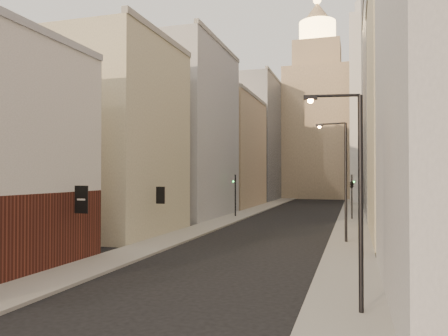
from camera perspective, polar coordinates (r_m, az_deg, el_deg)
sidewalk_left at (r=62.96m, az=4.45°, el=-5.38°), size 3.00×140.00×0.15m
sidewalk_right at (r=61.53m, az=16.42°, el=-5.44°), size 3.00×140.00×0.15m
left_bldg_beige at (r=37.57m, az=-13.50°, el=3.78°), size 8.00×12.00×16.00m
left_bldg_grey at (r=52.14m, az=-4.58°, el=4.63°), size 8.00×16.00×20.00m
left_bldg_tan at (r=69.06m, az=0.86°, el=2.00°), size 8.00×18.00×17.00m
left_bldg_wingrid at (r=88.66m, az=4.40°, el=3.61°), size 8.00×20.00×24.00m
right_bldg_beige at (r=37.06m, az=24.72°, el=7.02°), size 8.00×16.00×20.00m
right_bldg_wingrid at (r=57.15m, az=21.89°, el=7.23°), size 8.00×20.00×26.00m
highrise at (r=87.57m, az=24.16°, el=12.81°), size 21.00×23.00×51.20m
clock_tower at (r=99.47m, az=12.13°, el=6.39°), size 14.00×14.00×44.90m
white_tower at (r=85.51m, az=18.81°, el=8.29°), size 8.00×8.00×41.50m
streetlamp_near at (r=15.88m, az=16.70°, el=-2.62°), size 2.02×0.50×7.76m
streetlamp_mid at (r=32.60m, az=15.24°, el=-0.78°), size 2.26×0.72×8.75m
traffic_light_left at (r=51.28m, az=1.49°, el=-2.55°), size 0.54×0.43×5.00m
traffic_light_right at (r=49.96m, az=16.35°, el=-2.11°), size 0.67×0.67×5.00m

